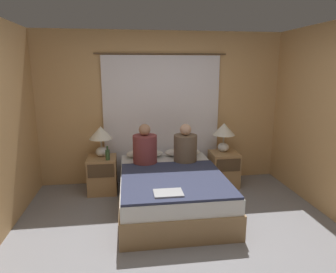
{
  "coord_description": "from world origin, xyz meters",
  "views": [
    {
      "loc": [
        -0.58,
        -2.88,
        1.92
      ],
      "look_at": [
        0.0,
        1.27,
        0.96
      ],
      "focal_mm": 32.0,
      "sensor_mm": 36.0,
      "label": 1
    }
  ],
  "objects_px": {
    "nightstand_right": "(224,169)",
    "laptop_on_bed": "(168,193)",
    "person_left_in_bed": "(145,148)",
    "beer_bottle_on_left_stand": "(108,155)",
    "lamp_right": "(224,132)",
    "pillow_right": "(182,152)",
    "person_right_in_bed": "(185,147)",
    "lamp_left": "(101,136)",
    "nightstand_left": "(102,175)",
    "pillow_left": "(145,154)",
    "bed": "(171,190)"
  },
  "relations": [
    {
      "from": "person_right_in_bed",
      "to": "pillow_left",
      "type": "bearing_deg",
      "value": 149.12
    },
    {
      "from": "lamp_left",
      "to": "person_left_in_bed",
      "type": "height_order",
      "value": "person_left_in_bed"
    },
    {
      "from": "bed",
      "to": "pillow_right",
      "type": "relative_size",
      "value": 3.3
    },
    {
      "from": "lamp_left",
      "to": "pillow_right",
      "type": "xyz_separation_m",
      "value": [
        1.3,
        0.05,
        -0.33
      ]
    },
    {
      "from": "pillow_left",
      "to": "laptop_on_bed",
      "type": "bearing_deg",
      "value": -83.84
    },
    {
      "from": "pillow_right",
      "to": "beer_bottle_on_left_stand",
      "type": "height_order",
      "value": "beer_bottle_on_left_stand"
    },
    {
      "from": "person_right_in_bed",
      "to": "nightstand_left",
      "type": "bearing_deg",
      "value": 169.4
    },
    {
      "from": "nightstand_left",
      "to": "lamp_right",
      "type": "xyz_separation_m",
      "value": [
        1.97,
        0.07,
        0.61
      ]
    },
    {
      "from": "bed",
      "to": "pillow_left",
      "type": "height_order",
      "value": "pillow_left"
    },
    {
      "from": "person_right_in_bed",
      "to": "beer_bottle_on_left_stand",
      "type": "distance_m",
      "value": 1.18
    },
    {
      "from": "nightstand_right",
      "to": "person_left_in_bed",
      "type": "distance_m",
      "value": 1.41
    },
    {
      "from": "nightstand_left",
      "to": "person_left_in_bed",
      "type": "relative_size",
      "value": 0.92
    },
    {
      "from": "nightstand_left",
      "to": "nightstand_right",
      "type": "xyz_separation_m",
      "value": [
        1.97,
        0.0,
        0.0
      ]
    },
    {
      "from": "bed",
      "to": "pillow_right",
      "type": "distance_m",
      "value": 0.92
    },
    {
      "from": "lamp_left",
      "to": "nightstand_left",
      "type": "bearing_deg",
      "value": -90.0
    },
    {
      "from": "bed",
      "to": "nightstand_left",
      "type": "bearing_deg",
      "value": 145.24
    },
    {
      "from": "nightstand_right",
      "to": "lamp_left",
      "type": "relative_size",
      "value": 1.18
    },
    {
      "from": "nightstand_right",
      "to": "person_right_in_bed",
      "type": "relative_size",
      "value": 0.94
    },
    {
      "from": "pillow_left",
      "to": "beer_bottle_on_left_stand",
      "type": "height_order",
      "value": "beer_bottle_on_left_stand"
    },
    {
      "from": "lamp_left",
      "to": "laptop_on_bed",
      "type": "xyz_separation_m",
      "value": [
        0.84,
        -1.5,
        -0.35
      ]
    },
    {
      "from": "person_left_in_bed",
      "to": "person_right_in_bed",
      "type": "bearing_deg",
      "value": 0.0
    },
    {
      "from": "bed",
      "to": "person_right_in_bed",
      "type": "distance_m",
      "value": 0.73
    },
    {
      "from": "laptop_on_bed",
      "to": "pillow_right",
      "type": "bearing_deg",
      "value": 73.76
    },
    {
      "from": "bed",
      "to": "laptop_on_bed",
      "type": "relative_size",
      "value": 6.03
    },
    {
      "from": "pillow_right",
      "to": "person_right_in_bed",
      "type": "height_order",
      "value": "person_right_in_bed"
    },
    {
      "from": "beer_bottle_on_left_stand",
      "to": "nightstand_left",
      "type": "bearing_deg",
      "value": 127.7
    },
    {
      "from": "bed",
      "to": "nightstand_right",
      "type": "distance_m",
      "value": 1.2
    },
    {
      "from": "lamp_right",
      "to": "person_left_in_bed",
      "type": "distance_m",
      "value": 1.35
    },
    {
      "from": "nightstand_left",
      "to": "lamp_right",
      "type": "distance_m",
      "value": 2.07
    },
    {
      "from": "pillow_right",
      "to": "beer_bottle_on_left_stand",
      "type": "bearing_deg",
      "value": -168.07
    },
    {
      "from": "nightstand_left",
      "to": "person_left_in_bed",
      "type": "distance_m",
      "value": 0.84
    },
    {
      "from": "nightstand_right",
      "to": "lamp_left",
      "type": "distance_m",
      "value": 2.07
    },
    {
      "from": "lamp_right",
      "to": "pillow_right",
      "type": "distance_m",
      "value": 0.75
    },
    {
      "from": "person_right_in_bed",
      "to": "laptop_on_bed",
      "type": "xyz_separation_m",
      "value": [
        -0.43,
        -1.19,
        -0.2
      ]
    },
    {
      "from": "nightstand_left",
      "to": "laptop_on_bed",
      "type": "bearing_deg",
      "value": -59.45
    },
    {
      "from": "nightstand_right",
      "to": "laptop_on_bed",
      "type": "height_order",
      "value": "nightstand_right"
    },
    {
      "from": "nightstand_left",
      "to": "bed",
      "type": "bearing_deg",
      "value": -34.76
    },
    {
      "from": "person_left_in_bed",
      "to": "beer_bottle_on_left_stand",
      "type": "bearing_deg",
      "value": 169.42
    },
    {
      "from": "lamp_right",
      "to": "laptop_on_bed",
      "type": "distance_m",
      "value": 1.91
    },
    {
      "from": "person_left_in_bed",
      "to": "beer_bottle_on_left_stand",
      "type": "distance_m",
      "value": 0.58
    },
    {
      "from": "bed",
      "to": "pillow_left",
      "type": "distance_m",
      "value": 0.92
    },
    {
      "from": "bed",
      "to": "beer_bottle_on_left_stand",
      "type": "height_order",
      "value": "beer_bottle_on_left_stand"
    },
    {
      "from": "bed",
      "to": "laptop_on_bed",
      "type": "distance_m",
      "value": 0.81
    },
    {
      "from": "lamp_right",
      "to": "beer_bottle_on_left_stand",
      "type": "xyz_separation_m",
      "value": [
        -1.87,
        -0.2,
        -0.25
      ]
    },
    {
      "from": "person_left_in_bed",
      "to": "nightstand_right",
      "type": "bearing_deg",
      "value": 10.29
    },
    {
      "from": "lamp_right",
      "to": "nightstand_right",
      "type": "bearing_deg",
      "value": -90.0
    },
    {
      "from": "bed",
      "to": "lamp_right",
      "type": "height_order",
      "value": "lamp_right"
    },
    {
      "from": "nightstand_left",
      "to": "lamp_left",
      "type": "relative_size",
      "value": 1.18
    },
    {
      "from": "lamp_left",
      "to": "person_right_in_bed",
      "type": "bearing_deg",
      "value": -13.55
    },
    {
      "from": "pillow_right",
      "to": "nightstand_right",
      "type": "bearing_deg",
      "value": -9.88
    }
  ]
}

